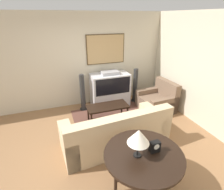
{
  "coord_description": "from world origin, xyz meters",
  "views": [
    {
      "loc": [
        -0.77,
        -2.94,
        2.57
      ],
      "look_at": [
        0.57,
        0.83,
        0.75
      ],
      "focal_mm": 28.0,
      "sensor_mm": 36.0,
      "label": 1
    }
  ],
  "objects_px": {
    "tv": "(110,90)",
    "console_table": "(143,157)",
    "coffee_table": "(108,107)",
    "speaker_tower_right": "(135,86)",
    "speaker_tower_left": "(83,94)",
    "table_lamp": "(139,137)",
    "mantel_clock": "(155,147)",
    "armchair": "(157,101)",
    "couch": "(116,133)"
  },
  "relations": [
    {
      "from": "speaker_tower_left",
      "to": "armchair",
      "type": "bearing_deg",
      "value": -19.3
    },
    {
      "from": "tv",
      "to": "speaker_tower_left",
      "type": "bearing_deg",
      "value": -178.85
    },
    {
      "from": "tv",
      "to": "mantel_clock",
      "type": "height_order",
      "value": "tv"
    },
    {
      "from": "armchair",
      "to": "console_table",
      "type": "distance_m",
      "value": 2.84
    },
    {
      "from": "tv",
      "to": "coffee_table",
      "type": "distance_m",
      "value": 0.91
    },
    {
      "from": "mantel_clock",
      "to": "speaker_tower_left",
      "type": "height_order",
      "value": "speaker_tower_left"
    },
    {
      "from": "coffee_table",
      "to": "console_table",
      "type": "distance_m",
      "value": 2.15
    },
    {
      "from": "armchair",
      "to": "tv",
      "type": "bearing_deg",
      "value": -124.41
    },
    {
      "from": "tv",
      "to": "couch",
      "type": "height_order",
      "value": "tv"
    },
    {
      "from": "mantel_clock",
      "to": "speaker_tower_left",
      "type": "xyz_separation_m",
      "value": [
        -0.52,
        2.95,
        -0.3
      ]
    },
    {
      "from": "console_table",
      "to": "couch",
      "type": "bearing_deg",
      "value": 89.89
    },
    {
      "from": "tv",
      "to": "coffee_table",
      "type": "height_order",
      "value": "tv"
    },
    {
      "from": "coffee_table",
      "to": "table_lamp",
      "type": "height_order",
      "value": "table_lamp"
    },
    {
      "from": "couch",
      "to": "mantel_clock",
      "type": "xyz_separation_m",
      "value": [
        0.17,
        -1.14,
        0.51
      ]
    },
    {
      "from": "tv",
      "to": "console_table",
      "type": "xyz_separation_m",
      "value": [
        -0.49,
        -2.96,
        0.16
      ]
    },
    {
      "from": "couch",
      "to": "speaker_tower_left",
      "type": "relative_size",
      "value": 2.1
    },
    {
      "from": "coffee_table",
      "to": "mantel_clock",
      "type": "bearing_deg",
      "value": -89.22
    },
    {
      "from": "coffee_table",
      "to": "console_table",
      "type": "height_order",
      "value": "console_table"
    },
    {
      "from": "armchair",
      "to": "speaker_tower_left",
      "type": "distance_m",
      "value": 2.21
    },
    {
      "from": "table_lamp",
      "to": "speaker_tower_left",
      "type": "height_order",
      "value": "table_lamp"
    },
    {
      "from": "table_lamp",
      "to": "couch",
      "type": "bearing_deg",
      "value": 84.26
    },
    {
      "from": "armchair",
      "to": "table_lamp",
      "type": "height_order",
      "value": "table_lamp"
    },
    {
      "from": "tv",
      "to": "console_table",
      "type": "height_order",
      "value": "tv"
    },
    {
      "from": "couch",
      "to": "coffee_table",
      "type": "height_order",
      "value": "couch"
    },
    {
      "from": "speaker_tower_left",
      "to": "speaker_tower_right",
      "type": "relative_size",
      "value": 1.0
    },
    {
      "from": "speaker_tower_right",
      "to": "couch",
      "type": "bearing_deg",
      "value": -126.52
    },
    {
      "from": "console_table",
      "to": "speaker_tower_right",
      "type": "relative_size",
      "value": 1.08
    },
    {
      "from": "armchair",
      "to": "console_table",
      "type": "relative_size",
      "value": 0.82
    },
    {
      "from": "table_lamp",
      "to": "speaker_tower_left",
      "type": "bearing_deg",
      "value": 94.6
    },
    {
      "from": "table_lamp",
      "to": "armchair",
      "type": "bearing_deg",
      "value": 50.36
    },
    {
      "from": "speaker_tower_left",
      "to": "tv",
      "type": "bearing_deg",
      "value": 1.15
    },
    {
      "from": "tv",
      "to": "mantel_clock",
      "type": "distance_m",
      "value": 3.0
    },
    {
      "from": "console_table",
      "to": "speaker_tower_right",
      "type": "xyz_separation_m",
      "value": [
        1.34,
        2.94,
        -0.15
      ]
    },
    {
      "from": "coffee_table",
      "to": "speaker_tower_right",
      "type": "xyz_separation_m",
      "value": [
        1.2,
        0.82,
        0.12
      ]
    },
    {
      "from": "tv",
      "to": "armchair",
      "type": "xyz_separation_m",
      "value": [
        1.23,
        -0.74,
        -0.24
      ]
    },
    {
      "from": "coffee_table",
      "to": "speaker_tower_left",
      "type": "bearing_deg",
      "value": 121.01
    },
    {
      "from": "armchair",
      "to": "speaker_tower_right",
      "type": "distance_m",
      "value": 0.86
    },
    {
      "from": "mantel_clock",
      "to": "table_lamp",
      "type": "bearing_deg",
      "value": 179.81
    },
    {
      "from": "table_lamp",
      "to": "speaker_tower_right",
      "type": "distance_m",
      "value": 3.33
    },
    {
      "from": "coffee_table",
      "to": "mantel_clock",
      "type": "xyz_separation_m",
      "value": [
        0.03,
        -2.13,
        0.43
      ]
    },
    {
      "from": "tv",
      "to": "armchair",
      "type": "bearing_deg",
      "value": -31.14
    },
    {
      "from": "table_lamp",
      "to": "mantel_clock",
      "type": "distance_m",
      "value": 0.38
    },
    {
      "from": "tv",
      "to": "speaker_tower_right",
      "type": "bearing_deg",
      "value": -1.15
    },
    {
      "from": "tv",
      "to": "armchair",
      "type": "relative_size",
      "value": 1.18
    },
    {
      "from": "table_lamp",
      "to": "coffee_table",
      "type": "bearing_deg",
      "value": 83.19
    },
    {
      "from": "table_lamp",
      "to": "console_table",
      "type": "bearing_deg",
      "value": 2.44
    },
    {
      "from": "table_lamp",
      "to": "speaker_tower_right",
      "type": "height_order",
      "value": "table_lamp"
    },
    {
      "from": "console_table",
      "to": "speaker_tower_left",
      "type": "distance_m",
      "value": 2.97
    },
    {
      "from": "speaker_tower_left",
      "to": "speaker_tower_right",
      "type": "height_order",
      "value": "same"
    },
    {
      "from": "mantel_clock",
      "to": "armchair",
      "type": "bearing_deg",
      "value": 54.99
    }
  ]
}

